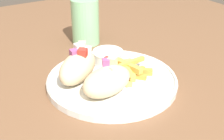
% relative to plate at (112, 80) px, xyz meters
% --- Properties ---
extents(table, '(1.42, 1.42, 0.70)m').
position_rel_plate_xyz_m(table, '(-0.04, -0.01, -0.07)').
color(table, brown).
rests_on(table, ground_plane).
extents(plate, '(0.27, 0.27, 0.02)m').
position_rel_plate_xyz_m(plate, '(0.00, 0.00, 0.00)').
color(plate, white).
rests_on(plate, table).
extents(pita_sandwich_near, '(0.13, 0.10, 0.06)m').
position_rel_plate_xyz_m(pita_sandwich_near, '(-0.04, -0.04, 0.03)').
color(pita_sandwich_near, beige).
rests_on(pita_sandwich_near, plate).
extents(pita_sandwich_far, '(0.13, 0.12, 0.07)m').
position_rel_plate_xyz_m(pita_sandwich_far, '(-0.06, 0.03, 0.03)').
color(pita_sandwich_far, beige).
rests_on(pita_sandwich_far, plate).
extents(fries_pile, '(0.11, 0.10, 0.03)m').
position_rel_plate_xyz_m(fries_pile, '(0.03, -0.00, 0.02)').
color(fries_pile, gold).
rests_on(fries_pile, plate).
extents(sauce_ramekin, '(0.07, 0.07, 0.03)m').
position_rel_plate_xyz_m(sauce_ramekin, '(0.03, 0.07, 0.02)').
color(sauce_ramekin, white).
rests_on(sauce_ramekin, plate).
extents(water_glass, '(0.07, 0.07, 0.12)m').
position_rel_plate_xyz_m(water_glass, '(0.06, 0.23, 0.05)').
color(water_glass, '#8CCC93').
rests_on(water_glass, table).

